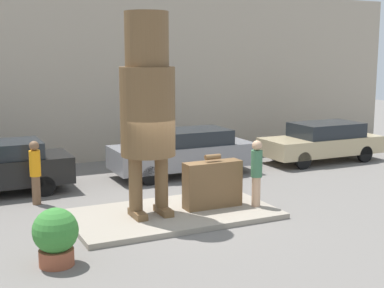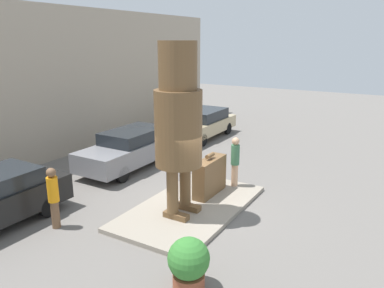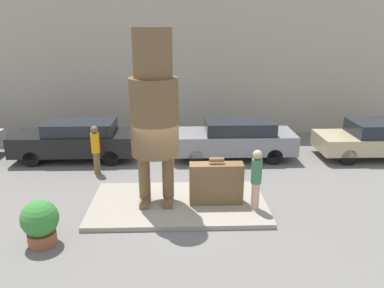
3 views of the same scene
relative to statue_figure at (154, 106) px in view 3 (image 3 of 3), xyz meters
name	(u,v)px [view 3 (image 3 of 3)]	position (x,y,z in m)	size (l,w,h in m)	color
ground_plane	(179,206)	(0.63, -0.03, -2.99)	(60.00, 60.00, 0.00)	slate
pedestal	(179,204)	(0.63, -0.03, -2.92)	(5.09, 2.83, 0.13)	gray
building_backdrop	(178,66)	(0.63, 7.86, 0.23)	(28.00, 0.60, 6.45)	tan
statue_figure	(154,106)	(0.00, 0.00, 0.00)	(1.32, 1.32, 4.89)	brown
giant_suitcase	(216,183)	(1.71, -0.09, -2.25)	(1.53, 0.45, 1.39)	brown
tourist	(256,177)	(2.77, -0.51, -1.91)	(0.29, 0.29, 1.73)	tan
parked_car_black	(77,139)	(-3.33, 4.14, -2.18)	(4.72, 1.77, 1.53)	black
parked_car_grey	(234,138)	(2.84, 4.10, -2.18)	(4.77, 1.82, 1.53)	gray
parked_car_tan	(378,139)	(8.52, 3.93, -2.21)	(4.61, 1.82, 1.47)	tan
planter_pot	(40,222)	(-2.65, -1.92, -2.39)	(0.89, 0.89, 1.14)	brown
worker_hivis	(96,148)	(-2.27, 2.60, -2.03)	(0.30, 0.30, 1.75)	brown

